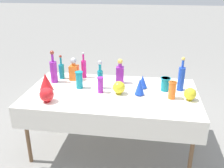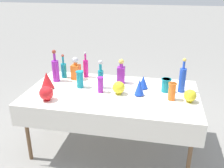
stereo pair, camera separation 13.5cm
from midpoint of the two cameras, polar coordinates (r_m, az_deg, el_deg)
The scene contains 21 objects.
ground_plane at distance 3.31m, azimuth 1.20°, elevation -13.87°, with size 40.00×40.00×0.00m, color gray.
display_table at distance 2.92m, azimuth 1.21°, elevation -2.94°, with size 1.99×1.09×0.76m.
tall_bottle_0 at distance 3.00m, azimuth 17.02°, elevation 1.09°, with size 0.08×0.08×0.41m.
tall_bottle_1 at distance 3.25m, azimuth -11.62°, elevation 3.27°, with size 0.09×0.09×0.42m.
tall_bottle_2 at distance 3.37m, azimuth -9.85°, elevation 3.29°, with size 0.07×0.07×0.32m.
tall_bottle_3 at distance 3.35m, azimuth -4.87°, elevation 3.74°, with size 0.07×0.07×0.35m.
tall_bottle_4 at distance 2.98m, azimuth -1.31°, elevation 1.74°, with size 0.07×0.07×0.35m.
square_decanter_0 at distance 3.28m, azimuth -7.11°, elevation 3.24°, with size 0.11×0.11×0.30m.
square_decanter_1 at distance 3.13m, azimuth 3.34°, elevation 2.51°, with size 0.10×0.10×0.32m.
slender_vase_0 at distance 2.98m, azimuth 13.51°, elevation -0.17°, with size 0.12×0.12×0.16m.
slender_vase_1 at distance 2.88m, azimuth -1.33°, elevation -0.06°, with size 0.07×0.07×0.19m.
slender_vase_2 at distance 3.02m, azimuth -6.07°, elevation 1.18°, with size 0.09×0.09×0.21m.
slender_vase_3 at distance 2.79m, azimuth 14.91°, elevation -1.55°, with size 0.09×0.09×0.20m.
fluted_vase_0 at distance 3.06m, azimuth -13.44°, elevation 0.84°, with size 0.16×0.16×0.21m.
fluted_vase_1 at distance 3.01m, azimuth 8.41°, elevation 0.43°, with size 0.11×0.11×0.16m.
fluted_vase_2 at distance 2.82m, azimuth 7.65°, elevation -0.74°, with size 0.11×0.11×0.19m.
round_bowl_0 at distance 2.81m, azimuth 18.76°, elevation -2.55°, with size 0.13×0.13×0.14m.
round_bowl_1 at distance 2.85m, azimuth 2.91°, elevation -0.83°, with size 0.14×0.14×0.15m.
round_bowl_2 at distance 2.76m, azimuth -13.43°, elevation -2.08°, with size 0.15×0.15×0.16m.
price_tag_left at distance 2.45m, azimuth 12.36°, elevation -7.02°, with size 0.05×0.01×0.04m, color white.
cardboard_box_behind_left at distance 4.15m, azimuth 3.69°, elevation -3.04°, with size 0.50×0.38×0.43m.
Camera 2 is at (0.53, -2.61, 1.97)m, focal length 40.00 mm.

